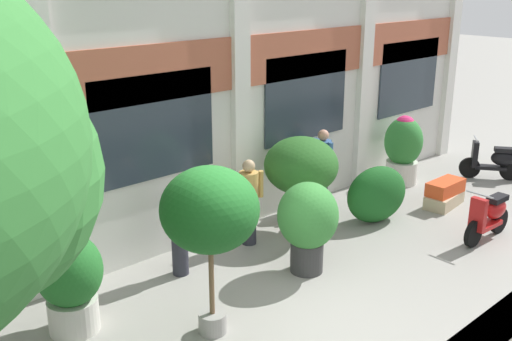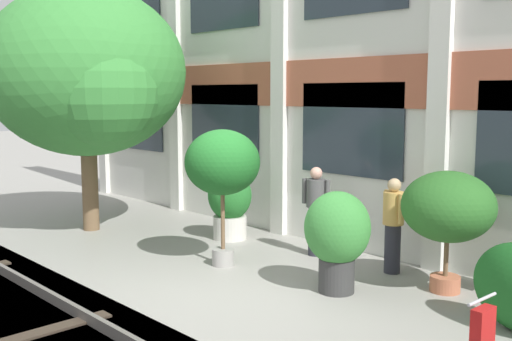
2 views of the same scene
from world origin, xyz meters
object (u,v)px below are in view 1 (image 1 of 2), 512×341
at_px(potted_plant_ribbed_drum, 403,147).
at_px(resident_by_doorway, 322,166).
at_px(potted_plant_low_pan, 301,167).
at_px(resident_near_plants, 179,224).
at_px(potted_plant_square_trough, 445,194).
at_px(scooter_near_curb, 494,161).
at_px(potted_plant_fluted_column, 70,280).
at_px(resident_watching_tracks, 249,200).
at_px(scooter_second_parked, 490,216).
at_px(potted_plant_terracotta_small, 210,212).
at_px(topiary_hedge, 377,194).
at_px(potted_plant_stone_basin, 308,221).

relative_size(potted_plant_ribbed_drum, resident_by_doorway, 0.96).
relative_size(potted_plant_low_pan, resident_near_plants, 1.12).
relative_size(potted_plant_square_trough, scooter_near_curb, 0.88).
xyz_separation_m(resident_by_doorway, resident_near_plants, (-3.81, -0.36, -0.02)).
height_order(potted_plant_fluted_column, resident_watching_tracks, resident_watching_tracks).
xyz_separation_m(scooter_second_parked, resident_by_doorway, (-1.06, 3.07, 0.45)).
xyz_separation_m(potted_plant_square_trough, potted_plant_low_pan, (-3.10, 1.18, 0.99)).
relative_size(potted_plant_square_trough, resident_near_plants, 0.64).
distance_m(potted_plant_fluted_column, resident_by_doorway, 5.84).
height_order(potted_plant_terracotta_small, resident_by_doorway, potted_plant_terracotta_small).
relative_size(resident_by_doorway, topiary_hedge, 1.24).
height_order(potted_plant_stone_basin, potted_plant_low_pan, potted_plant_low_pan).
height_order(potted_plant_fluted_column, scooter_second_parked, potted_plant_fluted_column).
bearing_deg(scooter_second_parked, potted_plant_terracotta_small, -8.97).
height_order(potted_plant_terracotta_small, topiary_hedge, potted_plant_terracotta_small).
height_order(potted_plant_stone_basin, scooter_second_parked, potted_plant_stone_basin).
bearing_deg(topiary_hedge, resident_by_doorway, 100.66).
height_order(potted_plant_low_pan, topiary_hedge, potted_plant_low_pan).
bearing_deg(topiary_hedge, resident_near_plants, 168.38).
distance_m(potted_plant_ribbed_drum, resident_near_plants, 6.30).
distance_m(resident_watching_tracks, resident_near_plants, 1.57).
relative_size(potted_plant_fluted_column, resident_watching_tracks, 0.89).
height_order(potted_plant_fluted_column, scooter_near_curb, potted_plant_fluted_column).
height_order(scooter_second_parked, topiary_hedge, topiary_hedge).
bearing_deg(scooter_second_parked, potted_plant_low_pan, -47.00).
distance_m(scooter_near_curb, resident_near_plants, 8.20).
bearing_deg(potted_plant_square_trough, resident_by_doorway, 139.03).
relative_size(resident_by_doorway, resident_watching_tracks, 1.06).
relative_size(potted_plant_square_trough, resident_by_doorway, 0.63).
relative_size(potted_plant_low_pan, scooter_second_parked, 1.30).
height_order(potted_plant_stone_basin, potted_plant_fluted_column, potted_plant_stone_basin).
relative_size(scooter_near_curb, topiary_hedge, 0.89).
height_order(scooter_near_curb, topiary_hedge, topiary_hedge).
height_order(potted_plant_ribbed_drum, scooter_near_curb, potted_plant_ribbed_drum).
distance_m(potted_plant_stone_basin, potted_plant_fluted_column, 3.67).
bearing_deg(potted_plant_fluted_column, potted_plant_low_pan, 2.28).
bearing_deg(resident_by_doorway, resident_watching_tracks, -168.40).
bearing_deg(scooter_near_curb, resident_by_doorway, 35.35).
distance_m(potted_plant_low_pan, resident_near_plants, 2.67).
xyz_separation_m(potted_plant_low_pan, resident_near_plants, (-2.64, 0.13, -0.39)).
relative_size(potted_plant_stone_basin, scooter_second_parked, 1.09).
bearing_deg(potted_plant_terracotta_small, resident_watching_tracks, 37.71).
xyz_separation_m(potted_plant_terracotta_small, scooter_second_parked, (5.53, -1.08, -1.29)).
height_order(potted_plant_fluted_column, topiary_hedge, potted_plant_fluted_column).
distance_m(potted_plant_stone_basin, topiary_hedge, 2.56).
xyz_separation_m(potted_plant_square_trough, potted_plant_fluted_column, (-7.73, 1.00, 0.49)).
xyz_separation_m(potted_plant_square_trough, scooter_second_parked, (-0.87, -1.39, 0.18)).
height_order(potted_plant_low_pan, resident_watching_tracks, potted_plant_low_pan).
xyz_separation_m(potted_plant_stone_basin, potted_plant_fluted_column, (-3.53, 0.99, -0.13)).
bearing_deg(potted_plant_ribbed_drum, potted_plant_square_trough, -111.42).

